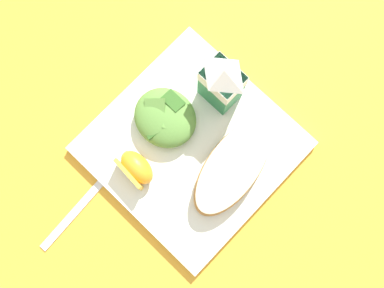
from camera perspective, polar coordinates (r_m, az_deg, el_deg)
ground at (r=0.69m, az=-0.00°, el=-0.38°), size 3.00×3.00×0.00m
white_plate at (r=0.68m, az=-0.00°, el=-0.27°), size 0.28×0.28×0.02m
cheesy_pizza_bread at (r=0.65m, az=5.42°, el=-3.09°), size 0.10×0.18×0.04m
green_salad_pile at (r=0.66m, az=-3.58°, el=3.53°), size 0.10×0.09×0.05m
milk_carton at (r=0.63m, az=3.98°, el=8.16°), size 0.06×0.04×0.11m
orange_wedge_front at (r=0.65m, az=-7.44°, el=-3.19°), size 0.06×0.04×0.04m
metal_fork at (r=0.69m, az=-13.21°, el=-6.40°), size 0.03×0.19×0.01m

